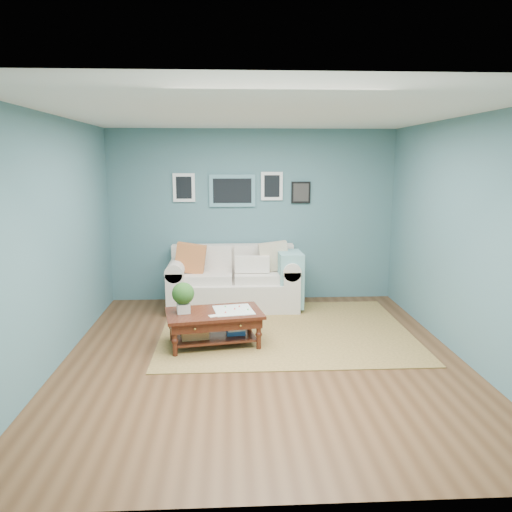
{
  "coord_description": "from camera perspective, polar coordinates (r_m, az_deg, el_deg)",
  "views": [
    {
      "loc": [
        -0.36,
        -5.38,
        2.21
      ],
      "look_at": [
        -0.02,
        1.0,
        0.99
      ],
      "focal_mm": 35.0,
      "sensor_mm": 36.0,
      "label": 1
    }
  ],
  "objects": [
    {
      "name": "coffee_table",
      "position": [
        6.07,
        -5.38,
        -7.04
      ],
      "size": [
        1.23,
        0.85,
        0.8
      ],
      "rotation": [
        0.0,
        0.0,
        0.17
      ],
      "color": "black",
      "rests_on": "ground"
    },
    {
      "name": "room_shell",
      "position": [
        5.51,
        0.71,
        1.95
      ],
      "size": [
        5.0,
        5.02,
        2.7
      ],
      "color": "brown",
      "rests_on": "ground"
    },
    {
      "name": "loveseat",
      "position": [
        7.62,
        -1.96,
        -2.78
      ],
      "size": [
        2.0,
        0.91,
        1.03
      ],
      "color": "beige",
      "rests_on": "ground"
    },
    {
      "name": "area_rug",
      "position": [
        6.66,
        3.35,
        -8.51
      ],
      "size": [
        3.22,
        2.58,
        0.01
      ],
      "primitive_type": "cube",
      "color": "brown",
      "rests_on": "ground"
    }
  ]
}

